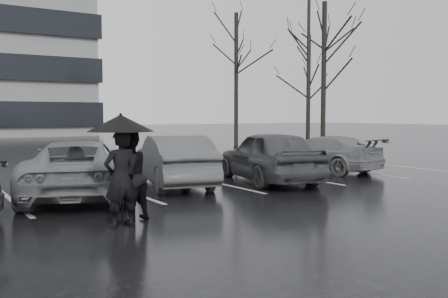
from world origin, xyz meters
TOP-DOWN VIEW (x-y plane):
  - ground at (0.00, 0.00)m, footprint 160.00×160.00m
  - car_main at (2.03, 1.75)m, footprint 2.81×4.83m
  - car_west_a at (-0.72, 2.52)m, footprint 2.47×4.55m
  - car_west_b at (-3.56, 2.05)m, footprint 3.81×5.45m
  - car_east at (5.23, 2.88)m, footprint 2.50×4.55m
  - pedestrian_left at (-3.81, -1.58)m, footprint 0.68×0.49m
  - pedestrian_right at (-3.56, -1.28)m, footprint 1.05×0.95m
  - umbrella at (-3.74, -1.42)m, footprint 1.20×1.20m
  - lamp_post at (9.82, 8.80)m, footprint 0.50×0.50m
  - stall_stripes at (-0.80, 2.50)m, footprint 19.72×5.00m
  - tree_east at (12.00, 10.00)m, footprint 0.26×0.26m
  - tree_ne at (14.50, 14.00)m, footprint 0.26×0.26m
  - tree_north at (11.00, 17.00)m, footprint 0.26×0.26m

SIDE VIEW (x-z plane):
  - ground at x=0.00m, z-range 0.00..0.00m
  - stall_stripes at x=-0.80m, z-range 0.00..0.00m
  - car_east at x=5.23m, z-range 0.00..1.25m
  - car_west_b at x=-3.56m, z-range 0.00..1.38m
  - car_west_a at x=-0.72m, z-range 0.00..1.42m
  - car_main at x=2.03m, z-range 0.00..1.54m
  - pedestrian_left at x=-3.81m, z-range 0.00..1.74m
  - pedestrian_right at x=-3.56m, z-range 0.00..1.75m
  - umbrella at x=-3.74m, z-range 0.83..2.86m
  - tree_ne at x=14.50m, z-range 0.00..7.00m
  - tree_east at x=12.00m, z-range 0.00..8.00m
  - lamp_post at x=9.82m, z-range -0.39..8.81m
  - tree_north at x=11.00m, z-range 0.00..8.50m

